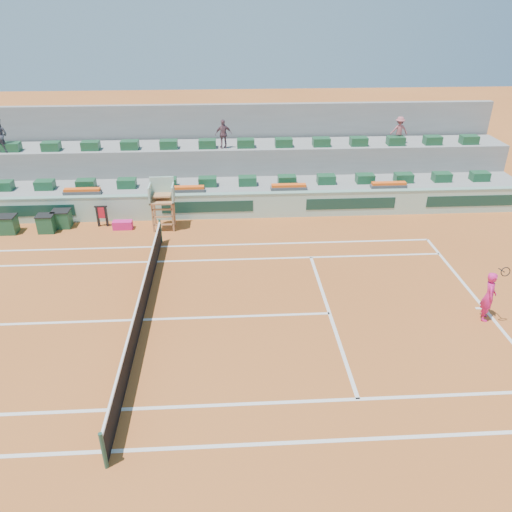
# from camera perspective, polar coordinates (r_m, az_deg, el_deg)

# --- Properties ---
(ground) EXTENTS (90.00, 90.00, 0.00)m
(ground) POSITION_cam_1_polar(r_m,az_deg,el_deg) (17.46, -12.82, -7.12)
(ground) COLOR #A14E1F
(ground) RESTS_ON ground
(seating_tier_lower) EXTENTS (36.00, 4.00, 1.20)m
(seating_tier_lower) POSITION_cam_1_polar(r_m,az_deg,el_deg) (26.64, -9.76, 7.28)
(seating_tier_lower) COLOR gray
(seating_tier_lower) RESTS_ON ground
(seating_tier_upper) EXTENTS (36.00, 2.40, 2.60)m
(seating_tier_upper) POSITION_cam_1_polar(r_m,az_deg,el_deg) (27.91, -9.57, 9.79)
(seating_tier_upper) COLOR gray
(seating_tier_upper) RESTS_ON ground
(stadium_back_wall) EXTENTS (36.00, 0.40, 4.40)m
(stadium_back_wall) POSITION_cam_1_polar(r_m,az_deg,el_deg) (29.18, -9.43, 12.45)
(stadium_back_wall) COLOR gray
(stadium_back_wall) RESTS_ON ground
(player_bag) EXTENTS (0.90, 0.40, 0.40)m
(player_bag) POSITION_cam_1_polar(r_m,az_deg,el_deg) (24.14, -14.99, 3.45)
(player_bag) COLOR #D91C73
(player_bag) RESTS_ON ground
(spectator_left) EXTENTS (0.94, 0.79, 1.70)m
(spectator_left) POSITION_cam_1_polar(r_m,az_deg,el_deg) (28.87, -27.25, 12.19)
(spectator_left) COLOR #454650
(spectator_left) RESTS_ON seating_tier_upper
(spectator_mid) EXTENTS (0.92, 0.52, 1.48)m
(spectator_mid) POSITION_cam_1_polar(r_m,az_deg,el_deg) (26.50, -3.73, 13.74)
(spectator_mid) COLOR #694651
(spectator_mid) RESTS_ON seating_tier_upper
(spectator_right) EXTENTS (0.93, 0.54, 1.43)m
(spectator_right) POSITION_cam_1_polar(r_m,az_deg,el_deg) (28.40, 16.05, 13.65)
(spectator_right) COLOR #A35158
(spectator_right) RESTS_ON seating_tier_upper
(court_lines) EXTENTS (23.89, 11.09, 0.01)m
(court_lines) POSITION_cam_1_polar(r_m,az_deg,el_deg) (17.46, -12.82, -7.11)
(court_lines) COLOR silver
(court_lines) RESTS_ON ground
(tennis_net) EXTENTS (0.10, 11.97, 1.10)m
(tennis_net) POSITION_cam_1_polar(r_m,az_deg,el_deg) (17.17, -13.01, -5.68)
(tennis_net) COLOR black
(tennis_net) RESTS_ON ground
(advertising_hoarding) EXTENTS (36.00, 0.34, 1.26)m
(advertising_hoarding) POSITION_cam_1_polar(r_m,az_deg,el_deg) (24.59, -10.18, 5.55)
(advertising_hoarding) COLOR #9BC3B2
(advertising_hoarding) RESTS_ON ground
(umpire_chair) EXTENTS (1.10, 0.90, 2.40)m
(umpire_chair) POSITION_cam_1_polar(r_m,az_deg,el_deg) (23.34, -10.66, 6.67)
(umpire_chair) COLOR #A0663C
(umpire_chair) RESTS_ON ground
(seat_row_lower) EXTENTS (32.90, 0.60, 0.44)m
(seat_row_lower) POSITION_cam_1_polar(r_m,az_deg,el_deg) (25.52, -10.09, 8.29)
(seat_row_lower) COLOR #18492A
(seat_row_lower) RESTS_ON seating_tier_lower
(seat_row_upper) EXTENTS (32.90, 0.60, 0.44)m
(seat_row_upper) POSITION_cam_1_polar(r_m,az_deg,el_deg) (26.91, -9.94, 12.46)
(seat_row_upper) COLOR #18492A
(seat_row_upper) RESTS_ON seating_tier_upper
(flower_planters) EXTENTS (26.80, 0.36, 0.28)m
(flower_planters) POSITION_cam_1_polar(r_m,az_deg,el_deg) (25.03, -13.69, 7.32)
(flower_planters) COLOR #4A4A4A
(flower_planters) RESTS_ON seating_tier_lower
(drink_cooler_a) EXTENTS (0.82, 0.71, 0.84)m
(drink_cooler_a) POSITION_cam_1_polar(r_m,az_deg,el_deg) (25.13, -21.30, 3.99)
(drink_cooler_a) COLOR #17462B
(drink_cooler_a) RESTS_ON ground
(drink_cooler_b) EXTENTS (0.76, 0.66, 0.84)m
(drink_cooler_b) POSITION_cam_1_polar(r_m,az_deg,el_deg) (24.88, -22.84, 3.45)
(drink_cooler_b) COLOR #17462B
(drink_cooler_b) RESTS_ON ground
(drink_cooler_c) EXTENTS (0.83, 0.72, 0.84)m
(drink_cooler_c) POSITION_cam_1_polar(r_m,az_deg,el_deg) (25.51, -26.53, 3.25)
(drink_cooler_c) COLOR #17462B
(drink_cooler_c) RESTS_ON ground
(towel_rack) EXTENTS (0.60, 0.10, 1.03)m
(towel_rack) POSITION_cam_1_polar(r_m,az_deg,el_deg) (24.52, -17.22, 4.56)
(towel_rack) COLOR black
(towel_rack) RESTS_ON ground
(tennis_player) EXTENTS (0.62, 0.94, 2.28)m
(tennis_player) POSITION_cam_1_polar(r_m,az_deg,el_deg) (18.33, 25.09, -4.17)
(tennis_player) COLOR #D91C73
(tennis_player) RESTS_ON ground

